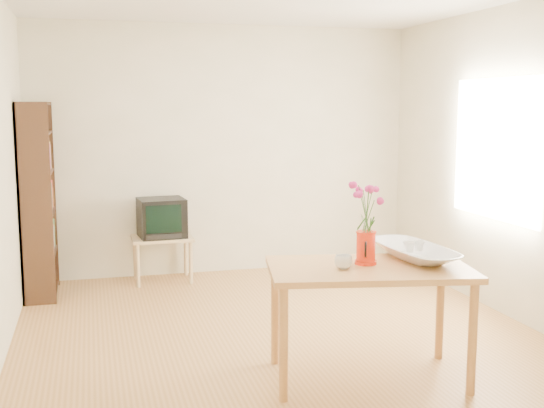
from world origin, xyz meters
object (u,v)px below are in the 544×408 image
object	(u,v)px
pitcher	(366,249)
table	(369,280)
mug	(343,262)
television	(161,217)
bowl	(415,222)

from	to	relation	value
pitcher	table	bearing A→B (deg)	-66.64
mug	television	bearing A→B (deg)	-83.43
television	mug	bearing A→B (deg)	-78.64
table	bowl	xyz separation A→B (m)	(0.37, 0.12, 0.34)
table	pitcher	bearing A→B (deg)	100.14
bowl	television	bearing A→B (deg)	117.19
pitcher	television	bearing A→B (deg)	133.87
pitcher	bowl	world-z (taller)	bowl
pitcher	bowl	bearing A→B (deg)	32.01
pitcher	mug	bearing A→B (deg)	-131.58
table	pitcher	world-z (taller)	pitcher
pitcher	television	xyz separation A→B (m)	(-1.03, 2.79, -0.19)
table	television	distance (m)	3.04
pitcher	bowl	xyz separation A→B (m)	(0.37, 0.06, 0.15)
bowl	television	distance (m)	3.09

